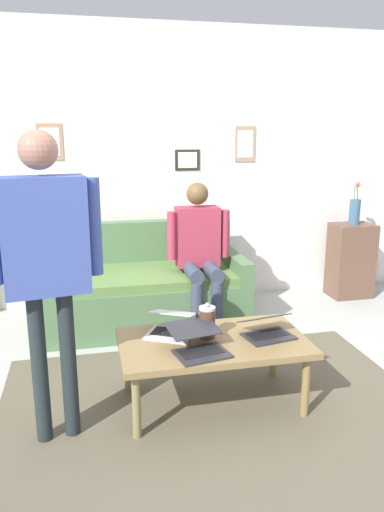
{
  "coord_description": "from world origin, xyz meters",
  "views": [
    {
      "loc": [
        0.78,
        2.69,
        1.71
      ],
      "look_at": [
        0.02,
        -0.78,
        0.8
      ],
      "focal_mm": 34.47,
      "sensor_mm": 36.0,
      "label": 1
    }
  ],
  "objects_px": {
    "coffee_table": "(213,346)",
    "person_seated": "(199,248)",
    "laptop_left": "(267,330)",
    "laptop_right": "(171,327)",
    "couch": "(145,290)",
    "flower_vase": "(355,210)",
    "french_press": "(207,322)",
    "side_shelf": "(351,260)",
    "laptop_center": "(199,344)",
    "person_standing": "(46,251)"
  },
  "relations": [
    {
      "from": "laptop_right",
      "to": "side_shelf",
      "type": "bearing_deg",
      "value": -143.83
    },
    {
      "from": "coffee_table",
      "to": "side_shelf",
      "type": "distance_m",
      "value": 2.64
    },
    {
      "from": "coffee_table",
      "to": "person_standing",
      "type": "distance_m",
      "value": 1.19
    },
    {
      "from": "laptop_right",
      "to": "person_seated",
      "type": "distance_m",
      "value": 1.23
    },
    {
      "from": "couch",
      "to": "french_press",
      "type": "bearing_deg",
      "value": 98.49
    },
    {
      "from": "laptop_left",
      "to": "person_seated",
      "type": "xyz_separation_m",
      "value": [
        0.14,
        -1.29,
        0.25
      ]
    },
    {
      "from": "couch",
      "to": "french_press",
      "type": "xyz_separation_m",
      "value": [
        -0.22,
        1.45,
        0.24
      ]
    },
    {
      "from": "french_press",
      "to": "side_shelf",
      "type": "relative_size",
      "value": 0.3
    },
    {
      "from": "laptop_right",
      "to": "couch",
      "type": "bearing_deg",
      "value": -89.63
    },
    {
      "from": "french_press",
      "to": "person_seated",
      "type": "distance_m",
      "value": 1.26
    },
    {
      "from": "coffee_table",
      "to": "side_shelf",
      "type": "height_order",
      "value": "side_shelf"
    },
    {
      "from": "laptop_center",
      "to": "flower_vase",
      "type": "relative_size",
      "value": 0.92
    },
    {
      "from": "laptop_left",
      "to": "laptop_center",
      "type": "distance_m",
      "value": 0.49
    },
    {
      "from": "couch",
      "to": "laptop_center",
      "type": "distance_m",
      "value": 1.66
    },
    {
      "from": "laptop_center",
      "to": "flower_vase",
      "type": "xyz_separation_m",
      "value": [
        -2.09,
        -1.91,
        0.43
      ]
    },
    {
      "from": "couch",
      "to": "laptop_center",
      "type": "relative_size",
      "value": 4.36
    },
    {
      "from": "laptop_left",
      "to": "side_shelf",
      "type": "xyz_separation_m",
      "value": [
        -1.61,
        -1.78,
        -0.1
      ]
    },
    {
      "from": "coffee_table",
      "to": "person_seated",
      "type": "bearing_deg",
      "value": -99.43
    },
    {
      "from": "french_press",
      "to": "laptop_center",
      "type": "bearing_deg",
      "value": 62.96
    },
    {
      "from": "side_shelf",
      "to": "person_seated",
      "type": "distance_m",
      "value": 1.85
    },
    {
      "from": "flower_vase",
      "to": "french_press",
      "type": "bearing_deg",
      "value": 40.72
    },
    {
      "from": "side_shelf",
      "to": "french_press",
      "type": "bearing_deg",
      "value": 40.74
    },
    {
      "from": "laptop_center",
      "to": "side_shelf",
      "type": "height_order",
      "value": "side_shelf"
    },
    {
      "from": "flower_vase",
      "to": "person_seated",
      "type": "xyz_separation_m",
      "value": [
        1.75,
        0.49,
        -0.19
      ]
    },
    {
      "from": "laptop_right",
      "to": "french_press",
      "type": "bearing_deg",
      "value": 152.69
    },
    {
      "from": "laptop_right",
      "to": "flower_vase",
      "type": "bearing_deg",
      "value": -143.85
    },
    {
      "from": "couch",
      "to": "laptop_right",
      "type": "xyz_separation_m",
      "value": [
        -0.01,
        1.34,
        0.18
      ]
    },
    {
      "from": "coffee_table",
      "to": "french_press",
      "type": "xyz_separation_m",
      "value": [
        0.03,
        -0.05,
        0.15
      ]
    },
    {
      "from": "flower_vase",
      "to": "coffee_table",
      "type": "bearing_deg",
      "value": 41.91
    },
    {
      "from": "laptop_right",
      "to": "side_shelf",
      "type": "height_order",
      "value": "side_shelf"
    },
    {
      "from": "coffee_table",
      "to": "flower_vase",
      "type": "relative_size",
      "value": 2.68
    },
    {
      "from": "person_seated",
      "to": "couch",
      "type": "bearing_deg",
      "value": -26.39
    },
    {
      "from": "french_press",
      "to": "flower_vase",
      "type": "height_order",
      "value": "flower_vase"
    },
    {
      "from": "flower_vase",
      "to": "person_standing",
      "type": "bearing_deg",
      "value": 33.25
    },
    {
      "from": "laptop_right",
      "to": "laptop_left",
      "type": "bearing_deg",
      "value": 163.92
    },
    {
      "from": "couch",
      "to": "laptop_left",
      "type": "distance_m",
      "value": 1.64
    },
    {
      "from": "couch",
      "to": "person_standing",
      "type": "relative_size",
      "value": 1.02
    },
    {
      "from": "couch",
      "to": "laptop_right",
      "type": "height_order",
      "value": "couch"
    },
    {
      "from": "french_press",
      "to": "side_shelf",
      "type": "xyz_separation_m",
      "value": [
        -1.99,
        -1.72,
        -0.16
      ]
    },
    {
      "from": "laptop_center",
      "to": "french_press",
      "type": "height_order",
      "value": "french_press"
    },
    {
      "from": "person_standing",
      "to": "person_seated",
      "type": "xyz_separation_m",
      "value": [
        -1.16,
        -1.42,
        -0.37
      ]
    },
    {
      "from": "couch",
      "to": "coffee_table",
      "type": "relative_size",
      "value": 1.5
    },
    {
      "from": "laptop_left",
      "to": "laptop_right",
      "type": "xyz_separation_m",
      "value": [
        0.58,
        -0.17,
        0.01
      ]
    },
    {
      "from": "laptop_center",
      "to": "flower_vase",
      "type": "distance_m",
      "value": 2.86
    },
    {
      "from": "laptop_right",
      "to": "person_seated",
      "type": "bearing_deg",
      "value": -111.82
    },
    {
      "from": "person_standing",
      "to": "flower_vase",
      "type": "bearing_deg",
      "value": -146.75
    },
    {
      "from": "coffee_table",
      "to": "person_seated",
      "type": "distance_m",
      "value": 1.33
    },
    {
      "from": "coffee_table",
      "to": "flower_vase",
      "type": "height_order",
      "value": "flower_vase"
    },
    {
      "from": "french_press",
      "to": "side_shelf",
      "type": "distance_m",
      "value": 2.63
    },
    {
      "from": "laptop_left",
      "to": "laptop_right",
      "type": "height_order",
      "value": "laptop_right"
    }
  ]
}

